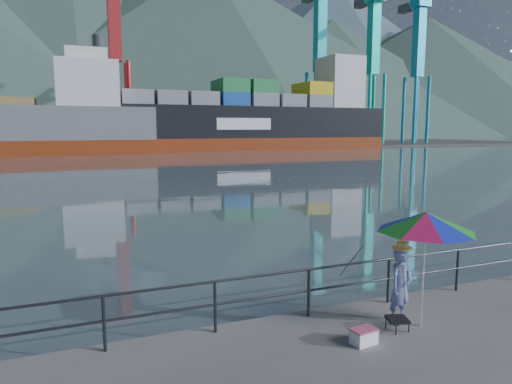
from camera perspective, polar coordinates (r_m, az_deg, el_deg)
harbor_water at (r=136.32m, az=-20.63°, el=5.93°), size 500.00×280.00×0.00m
far_dock at (r=100.19m, az=-14.33°, el=5.60°), size 200.00×40.00×0.40m
guardrail at (r=9.23m, az=0.98°, el=-13.19°), size 22.00×0.06×1.03m
mountains at (r=220.38m, az=-11.12°, el=16.18°), size 600.00×332.80×80.00m
port_cranes at (r=97.30m, az=-1.12°, el=15.23°), size 116.00×28.00×38.40m
container_stacks at (r=107.22m, az=-0.40°, el=7.17°), size 58.00×5.40×7.80m
fisherman at (r=9.65m, az=17.62°, el=-11.15°), size 0.62×0.48×1.51m
beach_umbrella at (r=9.27m, az=20.47°, el=-3.54°), size 2.42×2.42×2.28m
folding_stool at (r=9.50m, az=17.24°, el=-15.47°), size 0.48×0.48×0.25m
cooler_bag at (r=8.83m, az=13.31°, el=-17.23°), size 0.48×0.35×0.25m
fishing_rod at (r=10.75m, az=11.55°, el=-13.18°), size 0.53×1.63×1.20m
container_ship at (r=85.32m, az=-1.59°, el=9.39°), size 58.29×9.72×18.10m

